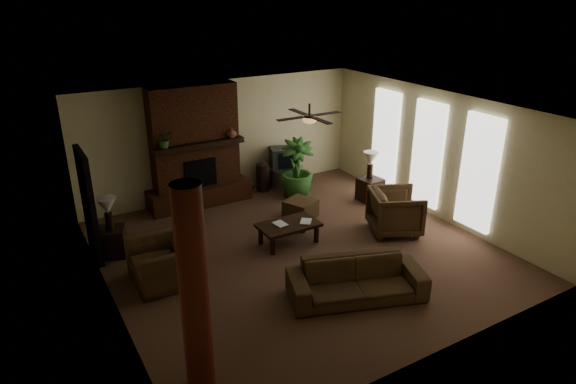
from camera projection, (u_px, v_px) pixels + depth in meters
room_shell at (299, 184)px, 9.31m from camera, size 7.00×7.00×7.00m
fireplace at (196, 156)px, 11.60m from camera, size 2.40×0.70×2.80m
windows at (427, 154)px, 11.11m from camera, size 0.08×3.65×2.35m
log_column at (194, 293)px, 6.01m from camera, size 0.36×0.36×2.80m
doorway at (89, 206)px, 9.26m from camera, size 0.10×1.00×2.10m
ceiling_fan at (309, 118)px, 9.31m from camera, size 1.35×1.35×0.37m
sofa at (357, 274)px, 8.23m from camera, size 2.32×1.35×0.87m
armchair_left at (162, 255)px, 8.66m from camera, size 0.76×1.15×1.00m
armchair_right at (395, 210)px, 10.42m from camera, size 1.25×1.28×1.01m
coffee_table at (289, 226)px, 10.00m from camera, size 1.20×0.70×0.43m
ottoman at (301, 209)px, 11.21m from camera, size 0.79×0.79×0.40m
tv_stand at (285, 176)px, 12.98m from camera, size 0.97×0.76×0.50m
tv at (284, 158)px, 12.75m from camera, size 0.77×0.70×0.52m
floor_vase at (263, 174)px, 12.61m from camera, size 0.34×0.34×0.77m
floor_plant at (297, 181)px, 12.25m from camera, size 1.23×1.62×0.81m
side_table_left at (112, 242)px, 9.60m from camera, size 0.64×0.64×0.55m
lamp_left at (107, 208)px, 9.28m from camera, size 0.41×0.41×0.65m
side_table_right at (370, 189)px, 12.07m from camera, size 0.54×0.54×0.55m
lamp_right at (371, 160)px, 11.85m from camera, size 0.37×0.37×0.65m
mantel_plant at (164, 141)px, 10.80m from camera, size 0.50×0.52×0.33m
mantel_vase at (232, 133)px, 11.56m from camera, size 0.23×0.24×0.22m
book_a at (276, 219)px, 9.82m from camera, size 0.22×0.05×0.29m
book_b at (301, 215)px, 10.01m from camera, size 0.18×0.15×0.29m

